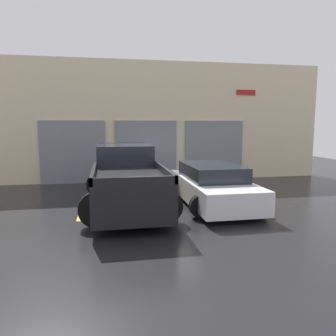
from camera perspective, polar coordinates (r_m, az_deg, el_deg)
name	(u,v)px	position (r m, az deg, el deg)	size (l,w,h in m)	color
ground_plane	(162,195)	(11.49, -1.01, -4.73)	(28.00, 28.00, 0.00)	black
shophouse_building	(149,123)	(14.47, -3.26, 7.88)	(15.66, 0.68, 5.14)	beige
pickup_truck	(126,178)	(9.90, -7.25, -1.74)	(2.54, 5.39, 1.80)	black
sedan_white	(213,185)	(10.19, 7.78, -3.03)	(2.17, 4.39, 1.23)	white
parking_stripe_far_left	(82,210)	(9.81, -14.79, -7.12)	(0.12, 2.20, 0.01)	gold
parking_stripe_left	(171,206)	(9.96, 0.53, -6.64)	(0.12, 2.20, 0.01)	gold
parking_stripe_centre	(252,202)	(10.77, 14.44, -5.80)	(0.12, 2.20, 0.01)	gold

